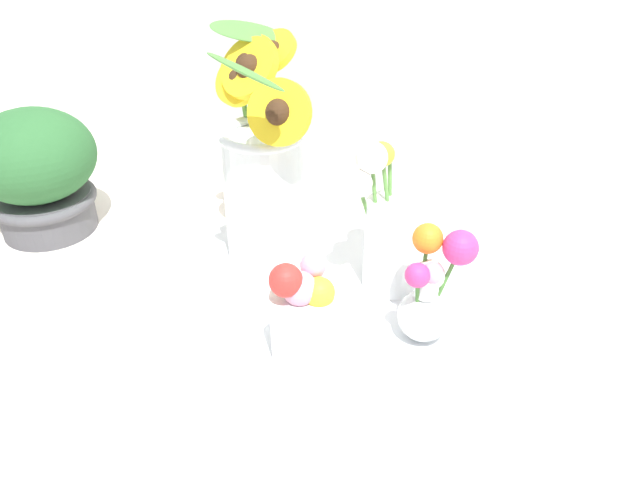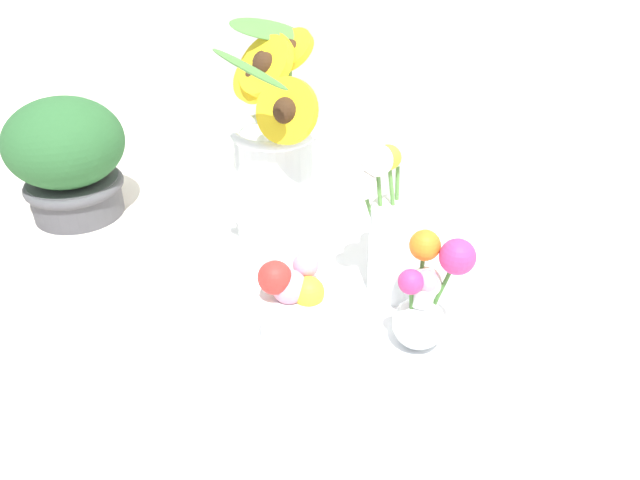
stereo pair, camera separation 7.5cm
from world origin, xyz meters
The scene contains 7 objects.
ground_plane centered at (0.00, 0.00, 0.00)m, with size 6.00×6.00×0.00m, color silver.
serving_tray centered at (0.01, 0.10, 0.01)m, with size 0.51×0.51×0.02m.
mason_jar_sunflowers centered at (-0.12, 0.16, 0.15)m, with size 0.21×0.23×0.33m.
vase_small_center centered at (0.05, 0.01, 0.08)m, with size 0.08×0.08×0.13m.
vase_bulb_right centered at (0.15, 0.12, 0.09)m, with size 0.08×0.08×0.14m.
vase_small_back centered at (0.06, 0.19, 0.11)m, with size 0.09×0.10×0.21m.
potted_plant centered at (-0.48, 0.07, 0.10)m, with size 0.19×0.19×0.20m.
Camera 2 is at (0.41, -0.41, 0.52)m, focal length 35.00 mm.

